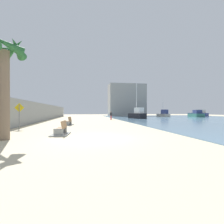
# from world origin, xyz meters

# --- Properties ---
(ground_plane) EXTENTS (120.00, 120.00, 0.00)m
(ground_plane) POSITION_xyz_m (0.00, 18.00, 0.00)
(ground_plane) COLOR beige
(seawall) EXTENTS (0.80, 64.00, 2.90)m
(seawall) POSITION_xyz_m (-7.50, 18.00, 1.45)
(seawall) COLOR gray
(seawall) RESTS_ON ground
(water_bay) EXTENTS (36.00, 68.00, 0.04)m
(water_bay) POSITION_xyz_m (24.00, 18.00, 0.02)
(water_bay) COLOR slate
(water_bay) RESTS_ON ground
(palm_tree) EXTENTS (2.63, 2.67, 6.11)m
(palm_tree) POSITION_xyz_m (-5.11, 0.19, 4.18)
(palm_tree) COLOR #7A6651
(palm_tree) RESTS_ON ground
(bench_near) EXTENTS (1.24, 2.17, 0.98)m
(bench_near) POSITION_xyz_m (-2.10, 1.83, 0.23)
(bench_near) COLOR gray
(bench_near) RESTS_ON ground
(bench_far) EXTENTS (1.30, 2.20, 0.98)m
(bench_far) POSITION_xyz_m (-2.31, 10.18, 0.23)
(bench_far) COLOR gray
(bench_far) RESTS_ON ground
(person_walking) EXTENTS (0.49, 0.30, 1.63)m
(person_walking) POSITION_xyz_m (4.62, 21.71, 0.95)
(person_walking) COLOR #B22D33
(person_walking) RESTS_ON ground
(boat_far_right) EXTENTS (3.69, 6.28, 2.10)m
(boat_far_right) POSITION_xyz_m (35.08, 38.51, 0.81)
(boat_far_right) COLOR navy
(boat_far_right) RESTS_ON water_bay
(boat_outer) EXTENTS (2.22, 4.94, 5.02)m
(boat_outer) POSITION_xyz_m (22.95, 37.50, 0.79)
(boat_outer) COLOR beige
(boat_outer) RESTS_ON water_bay
(boat_mid_bay) EXTENTS (2.96, 5.32, 1.92)m
(boat_mid_bay) POSITION_xyz_m (30.11, 32.55, 0.74)
(boat_mid_bay) COLOR #337060
(boat_mid_bay) RESTS_ON water_bay
(boat_nearest) EXTENTS (3.34, 4.53, 7.83)m
(boat_nearest) POSITION_xyz_m (11.27, 26.14, 0.93)
(boat_nearest) COLOR black
(boat_nearest) RESTS_ON water_bay
(pedestrian_sign) EXTENTS (0.85, 0.08, 2.39)m
(pedestrian_sign) POSITION_xyz_m (-6.37, 6.48, 1.49)
(pedestrian_sign) COLOR slate
(pedestrian_sign) RESTS_ON ground
(harbor_building) EXTENTS (12.00, 6.00, 10.58)m
(harbor_building) POSITION_xyz_m (13.84, 46.00, 5.29)
(harbor_building) COLOR gray
(harbor_building) RESTS_ON ground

